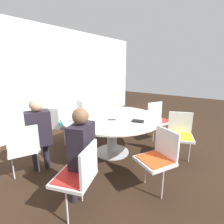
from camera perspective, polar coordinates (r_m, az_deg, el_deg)
The scene contains 17 objects.
ground_plane at distance 3.66m, azimuth 0.00°, elevation -12.97°, with size 16.00×16.00×0.00m, color black.
wall_back at distance 4.84m, azimuth -21.63°, elevation 9.59°, with size 8.00×0.07×2.70m.
conference_table at distance 3.41m, azimuth 0.00°, elevation -3.77°, with size 1.87×1.87×0.75m.
chair_0 at distance 2.98m, azimuth -26.88°, elevation -10.00°, with size 0.57×0.56×0.88m.
chair_1 at distance 2.10m, azimuth -10.77°, elevation -19.14°, with size 0.55×0.54×0.88m.
chair_2 at distance 2.51m, azimuth 15.01°, elevation -13.40°, with size 0.58×0.58×0.88m.
chair_3 at distance 3.44m, azimuth 21.36°, elevation -6.16°, with size 0.55×0.56×0.88m.
chair_4 at distance 4.22m, azimuth 14.84°, elevation -1.84°, with size 0.58×0.57×0.88m.
chair_5 at distance 4.64m, azimuth 2.86°, elevation 0.14°, with size 0.57×0.55×0.88m.
chair_6 at distance 4.51m, azimuth -8.71°, elevation -0.43°, with size 0.57×0.58×0.88m.
chair_7 at distance 3.94m, azimuth -18.25°, elevation -3.27°, with size 0.54×0.55×0.88m.
person_0 at distance 3.00m, azimuth -22.84°, elevation -5.45°, with size 0.42×0.35×1.23m.
person_1 at distance 2.23m, azimuth -10.14°, elevation -11.44°, with size 0.41×0.34×1.23m.
laptop at distance 3.11m, azimuth -10.13°, elevation -2.33°, with size 0.37×0.41×0.21m.
spiral_notebook at distance 3.13m, azimuth 8.44°, elevation -2.95°, with size 0.20×0.24×0.02m.
coffee_cup at distance 3.04m, azimuth 3.93°, elevation -2.78°, with size 0.08×0.08×0.08m.
cell_phone at distance 3.19m, azimuth -0.05°, elevation -2.52°, with size 0.14×0.15×0.01m.
Camera 1 is at (-2.64, -1.88, 1.69)m, focal length 28.00 mm.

